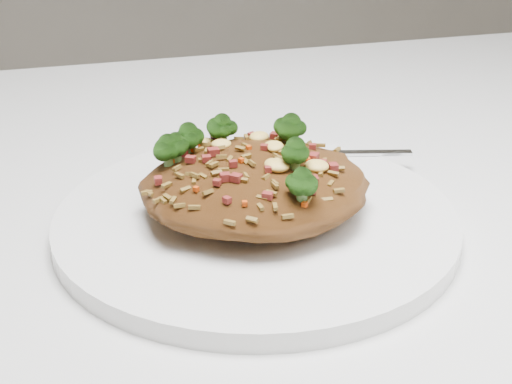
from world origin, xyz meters
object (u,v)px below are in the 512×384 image
at_px(plate, 256,219).
at_px(dining_table, 234,279).
at_px(fried_rice, 255,175).
at_px(fork, 326,153).

bearing_deg(plate, dining_table, 88.92).
bearing_deg(fried_rice, plate, -48.80).
bearing_deg(plate, fried_rice, 131.20).
distance_m(dining_table, fried_rice, 0.15).
bearing_deg(fork, fried_rice, -121.88).
relative_size(plate, fried_rice, 1.79).
bearing_deg(dining_table, fried_rice, -91.62).
relative_size(fried_rice, fork, 1.00).
height_order(dining_table, fork, fork).
distance_m(plate, fork, 0.12).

